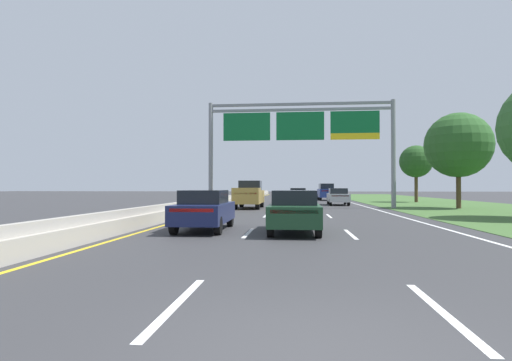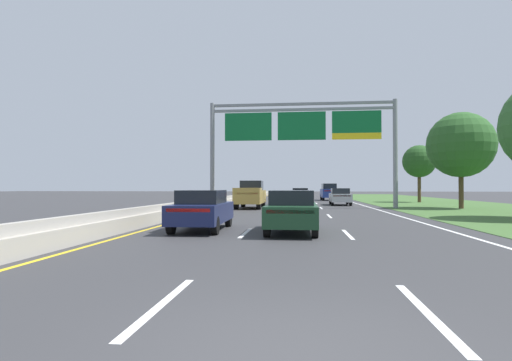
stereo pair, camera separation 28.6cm
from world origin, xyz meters
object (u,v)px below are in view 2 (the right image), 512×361
(car_navy_left_lane_sedan, at_px, (202,209))
(car_blue_right_lane_suv, at_px, (329,192))
(car_silver_right_lane_sedan, at_px, (340,196))
(roadside_tree_mid, at_px, (461,145))
(overhead_sign_gantry, at_px, (302,131))
(car_black_centre_lane_sedan, at_px, (300,195))
(pickup_truck_gold, at_px, (251,195))
(car_darkgreen_centre_lane_sedan, at_px, (292,211))
(roadside_tree_far, at_px, (419,161))

(car_navy_left_lane_sedan, bearing_deg, car_blue_right_lane_suv, -12.76)
(car_silver_right_lane_sedan, distance_m, roadside_tree_mid, 11.04)
(car_silver_right_lane_sedan, relative_size, car_navy_left_lane_sedan, 1.00)
(car_navy_left_lane_sedan, relative_size, roadside_tree_mid, 0.59)
(overhead_sign_gantry, height_order, car_black_centre_lane_sedan, overhead_sign_gantry)
(overhead_sign_gantry, distance_m, car_black_centre_lane_sedan, 11.54)
(pickup_truck_gold, xyz_separation_m, car_blue_right_lane_suv, (7.56, 19.79, 0.02))
(car_darkgreen_centre_lane_sedan, distance_m, roadside_tree_far, 33.53)
(car_black_centre_lane_sedan, xyz_separation_m, car_navy_left_lane_sedan, (-3.89, -27.28, 0.00))
(car_black_centre_lane_sedan, relative_size, car_blue_right_lane_suv, 0.94)
(car_blue_right_lane_suv, bearing_deg, pickup_truck_gold, 157.89)
(car_blue_right_lane_suv, bearing_deg, roadside_tree_mid, -156.21)
(car_silver_right_lane_sedan, distance_m, car_navy_left_lane_sedan, 23.80)
(roadside_tree_far, bearing_deg, pickup_truck_gold, -140.70)
(overhead_sign_gantry, relative_size, car_blue_right_lane_suv, 3.18)
(overhead_sign_gantry, height_order, car_silver_right_lane_sedan, overhead_sign_gantry)
(car_blue_right_lane_suv, xyz_separation_m, roadside_tree_far, (9.34, -5.96, 3.38))
(overhead_sign_gantry, distance_m, pickup_truck_gold, 6.56)
(car_darkgreen_centre_lane_sedan, xyz_separation_m, car_blue_right_lane_suv, (3.96, 36.52, 0.28))
(overhead_sign_gantry, bearing_deg, pickup_truck_gold, -168.89)
(pickup_truck_gold, xyz_separation_m, roadside_tree_far, (16.90, 13.83, 3.40))
(overhead_sign_gantry, relative_size, car_darkgreen_centre_lane_sedan, 3.41)
(car_black_centre_lane_sedan, relative_size, car_navy_left_lane_sedan, 1.00)
(car_darkgreen_centre_lane_sedan, height_order, car_blue_right_lane_suv, car_blue_right_lane_suv)
(pickup_truck_gold, distance_m, car_navy_left_lane_sedan, 16.27)
(pickup_truck_gold, height_order, car_navy_left_lane_sedan, pickup_truck_gold)
(roadside_tree_mid, xyz_separation_m, roadside_tree_far, (0.55, 12.89, -0.48))
(car_darkgreen_centre_lane_sedan, relative_size, roadside_tree_mid, 0.59)
(car_darkgreen_centre_lane_sedan, distance_m, roadside_tree_mid, 22.18)
(car_navy_left_lane_sedan, relative_size, roadside_tree_far, 0.71)
(car_black_centre_lane_sedan, bearing_deg, car_blue_right_lane_suv, -20.97)
(overhead_sign_gantry, distance_m, car_silver_right_lane_sedan, 8.48)
(car_silver_right_lane_sedan, height_order, car_blue_right_lane_suv, car_blue_right_lane_suv)
(car_darkgreen_centre_lane_sedan, height_order, roadside_tree_far, roadside_tree_far)
(pickup_truck_gold, distance_m, car_darkgreen_centre_lane_sedan, 17.11)
(car_silver_right_lane_sedan, height_order, roadside_tree_far, roadside_tree_far)
(car_silver_right_lane_sedan, relative_size, car_blue_right_lane_suv, 0.94)
(car_blue_right_lane_suv, relative_size, car_navy_left_lane_sedan, 1.07)
(roadside_tree_mid, relative_size, roadside_tree_far, 1.20)
(car_black_centre_lane_sedan, height_order, roadside_tree_far, roadside_tree_far)
(car_darkgreen_centre_lane_sedan, bearing_deg, overhead_sign_gantry, -1.14)
(car_black_centre_lane_sedan, bearing_deg, overhead_sign_gantry, -178.31)
(overhead_sign_gantry, distance_m, roadside_tree_mid, 12.36)
(overhead_sign_gantry, bearing_deg, roadside_tree_far, 45.41)
(roadside_tree_mid, bearing_deg, roadside_tree_far, 87.54)
(car_black_centre_lane_sedan, height_order, car_navy_left_lane_sedan, same)
(car_blue_right_lane_suv, bearing_deg, car_black_centre_lane_sedan, 156.56)
(overhead_sign_gantry, height_order, car_darkgreen_centre_lane_sedan, overhead_sign_gantry)
(pickup_truck_gold, xyz_separation_m, roadside_tree_mid, (16.35, 0.95, 3.88))
(pickup_truck_gold, bearing_deg, car_black_centre_lane_sedan, -19.72)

